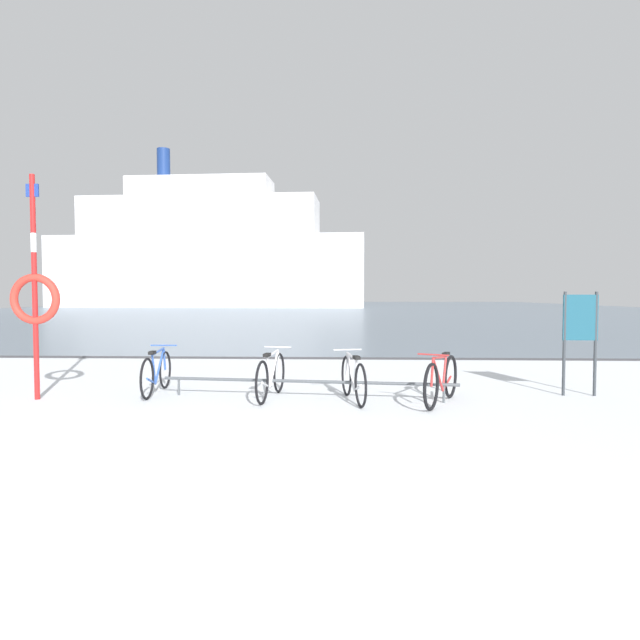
% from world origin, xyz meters
% --- Properties ---
extents(ground, '(80.00, 132.00, 0.08)m').
position_xyz_m(ground, '(0.00, 53.90, -0.04)').
color(ground, silver).
extents(bike_rack, '(4.75, 0.57, 0.31)m').
position_xyz_m(bike_rack, '(0.73, 4.47, 0.27)').
color(bike_rack, '#4C5156').
rests_on(bike_rack, ground).
extents(bicycle_0, '(0.46, 1.69, 0.79)m').
position_xyz_m(bicycle_0, '(-1.81, 4.82, 0.36)').
color(bicycle_0, black).
rests_on(bicycle_0, ground).
extents(bicycle_1, '(0.46, 1.72, 0.79)m').
position_xyz_m(bicycle_1, '(0.16, 4.50, 0.36)').
color(bicycle_1, black).
rests_on(bicycle_1, ground).
extents(bicycle_2, '(0.50, 1.59, 0.78)m').
position_xyz_m(bicycle_2, '(1.47, 4.30, 0.36)').
color(bicycle_2, black).
rests_on(bicycle_2, ground).
extents(bicycle_3, '(0.81, 1.63, 0.81)m').
position_xyz_m(bicycle_3, '(2.81, 4.15, 0.37)').
color(bicycle_3, black).
rests_on(bicycle_3, ground).
extents(info_sign, '(0.55, 0.07, 1.71)m').
position_xyz_m(info_sign, '(5.20, 4.94, 1.14)').
color(info_sign, '#33383D').
rests_on(info_sign, ground).
extents(rescue_post, '(0.80, 0.12, 3.54)m').
position_xyz_m(rescue_post, '(-3.55, 4.25, 1.67)').
color(rescue_post, red).
rests_on(rescue_post, ground).
extents(ferry_ship, '(41.21, 11.18, 20.93)m').
position_xyz_m(ferry_ship, '(-16.67, 67.74, 7.02)').
color(ferry_ship, silver).
rests_on(ferry_ship, ground).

